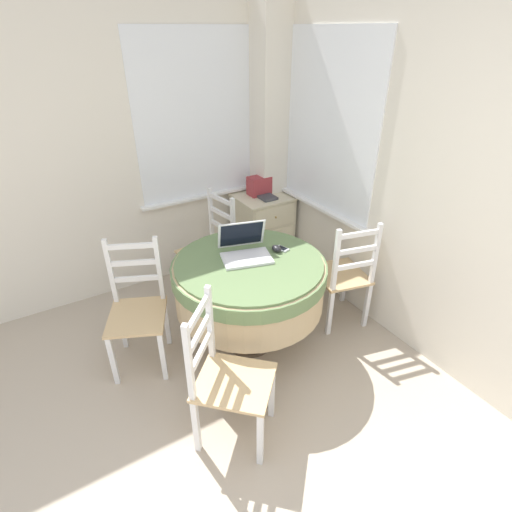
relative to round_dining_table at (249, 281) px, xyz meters
The scene contains 12 objects.
corner_room_shell 0.76m from the round_dining_table, 62.03° to the left, with size 4.38×4.65×2.55m.
round_dining_table is the anchor object (origin of this frame).
laptop 0.23m from the round_dining_table, 79.21° to the left, with size 0.41×0.39×0.24m.
computer_mouse 0.31m from the round_dining_table, ahead, with size 0.06×0.09×0.05m.
cell_phone 0.34m from the round_dining_table, ahead, with size 0.08×0.11×0.01m.
dining_chair_near_back_window 0.83m from the round_dining_table, 84.72° to the left, with size 0.48×0.45×0.94m.
dining_chair_near_right_window 0.82m from the round_dining_table, 10.59° to the right, with size 0.48×0.51×0.94m.
dining_chair_camera_near 0.82m from the round_dining_table, 130.02° to the right, with size 0.57×0.57×0.94m.
dining_chair_left_flank 0.82m from the round_dining_table, 160.20° to the left, with size 0.53×0.55×0.94m.
corner_cabinet 1.29m from the round_dining_table, 53.33° to the left, with size 0.52×0.49×0.74m.
storage_box 1.34m from the round_dining_table, 55.00° to the left, with size 0.21×0.14×0.18m.
book_on_cabinet 1.24m from the round_dining_table, 51.84° to the left, with size 0.15×0.23×0.02m.
Camera 1 is at (-0.15, -0.59, 2.18)m, focal length 28.00 mm.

